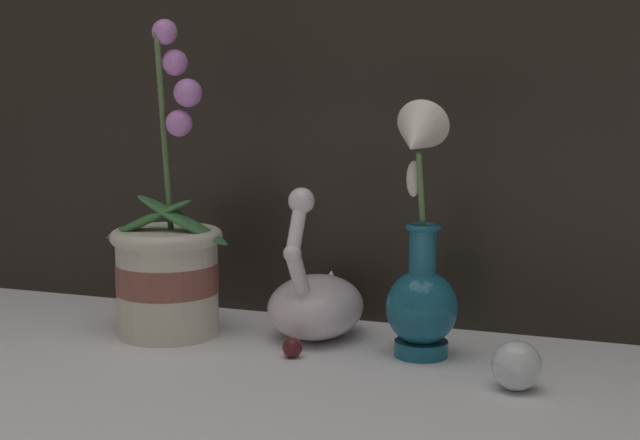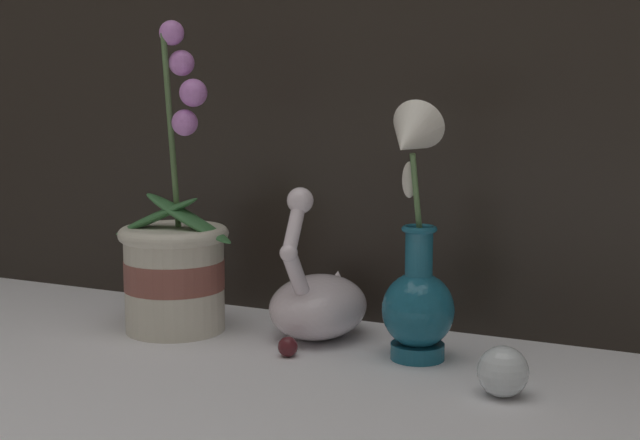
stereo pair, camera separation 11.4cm
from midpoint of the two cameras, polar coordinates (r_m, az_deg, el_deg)
The scene contains 6 objects.
ground_plane at distance 1.05m, azimuth 0.74°, elevation -9.95°, with size 2.80×2.80×0.00m, color white.
orchid_potted_plant at distance 1.23m, azimuth -6.68°, elevation -2.79°, with size 0.18×0.15×0.42m.
swan_figurine at distance 1.19m, azimuth 2.68°, elevation -5.24°, with size 0.13×0.19×0.21m.
blue_vase at distance 1.09m, azimuth 9.17°, elevation -3.18°, with size 0.09×0.13×0.32m.
glass_sphere at distance 1.01m, azimuth 14.88°, elevation -9.40°, with size 0.06×0.06×0.06m.
glass_bauble at distance 1.12m, azimuth 0.87°, elevation -8.15°, with size 0.03×0.03×0.03m.
Camera 2 is at (0.47, -0.88, 0.33)m, focal length 50.00 mm.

